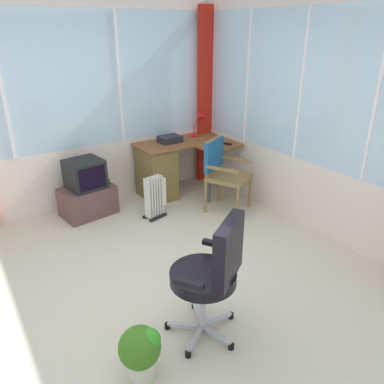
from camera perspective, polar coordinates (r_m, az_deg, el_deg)
ground at (r=3.54m, az=-4.73°, el=-15.60°), size 5.17×5.49×0.06m
north_window_panel at (r=4.96m, az=-18.42°, el=11.96°), size 4.17×0.07×2.62m
east_window_panel at (r=4.27m, az=20.69°, el=9.98°), size 0.07×4.49×2.62m
curtain_corner at (r=5.70m, az=2.02°, el=13.99°), size 0.24×0.07×2.52m
desk at (r=5.26m, az=-4.79°, el=3.49°), size 1.29×0.90×0.75m
desk_lamp at (r=5.54m, az=1.26°, el=10.84°), size 0.22×0.19×0.36m
tv_remote at (r=5.20m, az=5.30°, el=7.35°), size 0.11×0.15×0.02m
paper_tray at (r=5.29m, az=-3.40°, el=8.07°), size 0.31×0.24×0.09m
wooden_armchair at (r=4.83m, az=4.30°, el=4.03°), size 0.65×0.65×0.94m
office_chair at (r=2.77m, az=3.19°, el=-11.69°), size 0.61×0.60×1.02m
tv_on_stand at (r=4.91m, az=-15.69°, el=0.16°), size 0.69×0.52×0.74m
space_heater at (r=4.71m, az=-5.58°, el=-0.68°), size 0.33×0.23×0.55m
potted_plant at (r=2.75m, az=-7.78°, el=-22.66°), size 0.29×0.29×0.38m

